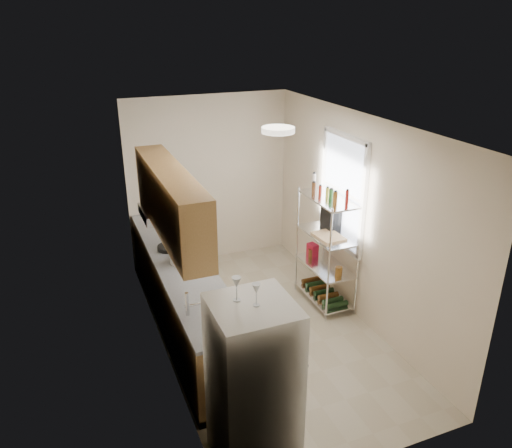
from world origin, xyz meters
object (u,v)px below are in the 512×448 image
Objects in this scene: cutting_board at (329,236)px; espresso_machine at (331,218)px; rice_cooker at (181,254)px; refrigerator at (253,387)px; frying_pan_large at (169,247)px.

cutting_board is 0.32m from espresso_machine.
refrigerator is at bearing -89.13° from rice_cooker.
frying_pan_large is at bearing 98.43° from rice_cooker.
espresso_machine is (0.16, 0.24, 0.14)m from cutting_board.
frying_pan_large is 2.15m from espresso_machine.
cutting_board is (1.93, -0.65, 0.10)m from frying_pan_large.
refrigerator reaches higher than espresso_machine.
rice_cooker is 0.42m from frying_pan_large.
espresso_machine is at bearing 56.27° from cutting_board.
frying_pan_large is at bearing 92.04° from refrigerator.
rice_cooker is at bearing -101.16° from frying_pan_large.
frying_pan_large is 0.94× the size of espresso_machine.
frying_pan_large is (-0.06, 0.41, -0.09)m from rice_cooker.
cutting_board is at bearing -38.14° from frying_pan_large.
refrigerator is 5.55× the size of frying_pan_large.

